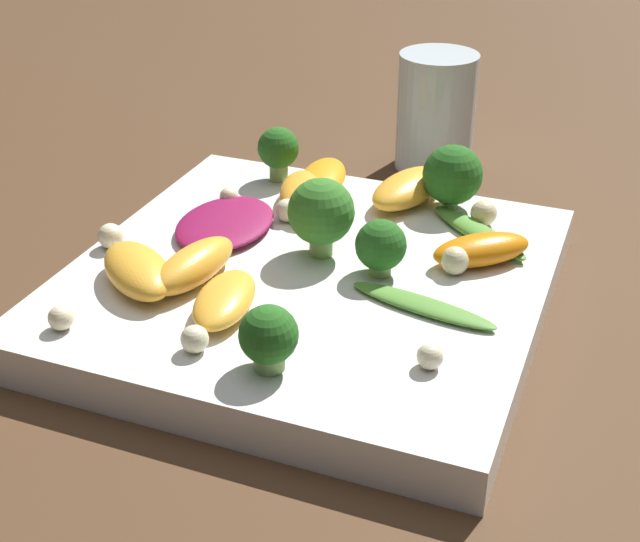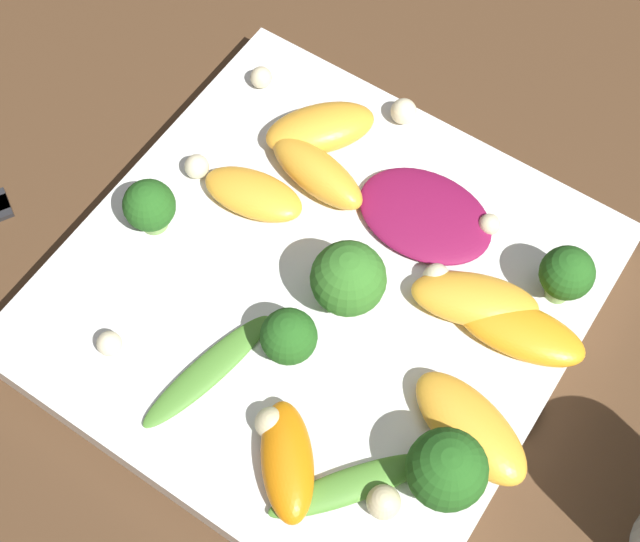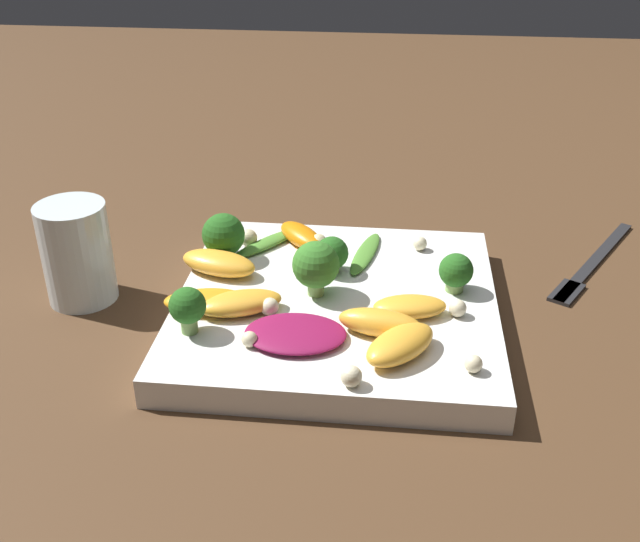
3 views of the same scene
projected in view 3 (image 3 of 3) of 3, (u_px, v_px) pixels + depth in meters
The scene contains 27 objects.
ground_plane at pixel (337, 320), 0.65m from camera, with size 2.40×2.40×0.00m, color #4C331E.
plate at pixel (337, 308), 0.65m from camera, with size 0.27×0.27×0.03m.
drinking_glass at pixel (77, 253), 0.66m from camera, with size 0.06×0.06×0.09m.
fork at pixel (587, 268), 0.73m from camera, with size 0.18×0.11×0.01m.
radicchio_leaf_0 at pixel (295, 333), 0.58m from camera, with size 0.06×0.08×0.01m.
orange_segment_0 at pixel (301, 236), 0.72m from camera, with size 0.06×0.06×0.02m.
orange_segment_1 at pixel (219, 263), 0.67m from camera, with size 0.05×0.08×0.02m.
orange_segment_2 at pixel (240, 303), 0.61m from camera, with size 0.05×0.08×0.02m.
orange_segment_3 at pixel (400, 344), 0.56m from camera, with size 0.07×0.07×0.02m.
orange_segment_4 at pixel (380, 323), 0.58m from camera, with size 0.04×0.07×0.02m.
orange_segment_5 at pixel (207, 301), 0.62m from camera, with size 0.04×0.07×0.02m.
orange_segment_6 at pixel (410, 307), 0.61m from camera, with size 0.04×0.06×0.02m.
broccoli_floret_0 at pixel (223, 235), 0.69m from camera, with size 0.04×0.04×0.04m.
broccoli_floret_1 at pixel (332, 254), 0.67m from camera, with size 0.03×0.03×0.03m.
broccoli_floret_2 at pixel (188, 307), 0.58m from camera, with size 0.03×0.03×0.04m.
broccoli_floret_3 at pixel (456, 272), 0.64m from camera, with size 0.03×0.03×0.03m.
broccoli_floret_4 at pixel (315, 267), 0.62m from camera, with size 0.04×0.04×0.05m.
arugula_sprig_0 at pixel (365, 253), 0.70m from camera, with size 0.09×0.03×0.01m.
arugula_sprig_1 at pixel (267, 243), 0.72m from camera, with size 0.08×0.07×0.01m.
macadamia_nut_0 at pixel (458, 308), 0.61m from camera, with size 0.01×0.01×0.01m.
macadamia_nut_1 at pixel (473, 364), 0.54m from camera, with size 0.01×0.01×0.01m.
macadamia_nut_2 at pixel (420, 244), 0.71m from camera, with size 0.01×0.01×0.01m.
macadamia_nut_3 at pixel (351, 376), 0.53m from camera, with size 0.02×0.02×0.02m.
macadamia_nut_4 at pixel (249, 339), 0.57m from camera, with size 0.01×0.01×0.01m.
macadamia_nut_5 at pixel (318, 243), 0.71m from camera, with size 0.02×0.02×0.02m.
macadamia_nut_6 at pixel (269, 307), 0.61m from camera, with size 0.02×0.02×0.02m.
macadamia_nut_7 at pixel (249, 238), 0.72m from camera, with size 0.02×0.02×0.02m.
Camera 3 is at (0.55, 0.04, 0.35)m, focal length 42.00 mm.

